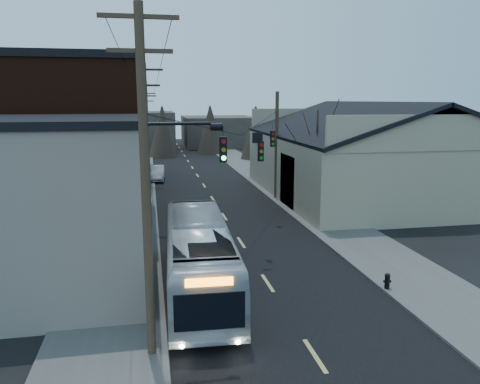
{
  "coord_description": "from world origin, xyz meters",
  "views": [
    {
      "loc": [
        -4.84,
        -10.65,
        7.88
      ],
      "look_at": [
        -0.16,
        13.53,
        3.0
      ],
      "focal_mm": 35.0,
      "sensor_mm": 36.0,
      "label": 1
    }
  ],
  "objects": [
    {
      "name": "utility_lines",
      "position": [
        -3.11,
        24.14,
        4.95
      ],
      "size": [
        11.24,
        45.28,
        10.5
      ],
      "color": "#382B1E",
      "rests_on": "ground"
    },
    {
      "name": "sidewalk_right",
      "position": [
        6.5,
        30.0,
        0.06
      ],
      "size": [
        4.0,
        110.0,
        0.12
      ],
      "primitive_type": "cube",
      "color": "#474744",
      "rests_on": "ground"
    },
    {
      "name": "building_clapboard",
      "position": [
        -9.0,
        9.0,
        3.5
      ],
      "size": [
        8.0,
        8.0,
        7.0
      ],
      "primitive_type": "cube",
      "color": "slate",
      "rests_on": "ground"
    },
    {
      "name": "bare_tree",
      "position": [
        6.5,
        20.0,
        3.6
      ],
      "size": [
        0.4,
        0.4,
        7.2
      ],
      "primitive_type": "cone",
      "color": "black",
      "rests_on": "ground"
    },
    {
      "name": "fire_hydrant",
      "position": [
        4.7,
        6.25,
        0.48
      ],
      "size": [
        0.32,
        0.23,
        0.67
      ],
      "rotation": [
        0.0,
        0.0,
        -0.17
      ],
      "color": "black",
      "rests_on": "sidewalk_right"
    },
    {
      "name": "sidewalk_left",
      "position": [
        -6.5,
        30.0,
        0.06
      ],
      "size": [
        4.0,
        110.0,
        0.12
      ],
      "primitive_type": "cube",
      "color": "#474744",
      "rests_on": "ground"
    },
    {
      "name": "parked_car",
      "position": [
        -4.3,
        35.81,
        0.73
      ],
      "size": [
        1.81,
        4.52,
        1.46
      ],
      "primitive_type": "imported",
      "rotation": [
        0.0,
        0.0,
        -0.06
      ],
      "color": "#A3A4AB",
      "rests_on": "ground"
    },
    {
      "name": "building_brick",
      "position": [
        -10.0,
        20.0,
        5.0
      ],
      "size": [
        10.0,
        12.0,
        10.0
      ],
      "primitive_type": "cube",
      "color": "black",
      "rests_on": "ground"
    },
    {
      "name": "building_far_right",
      "position": [
        7.0,
        70.0,
        2.5
      ],
      "size": [
        12.0,
        14.0,
        5.0
      ],
      "primitive_type": "cube",
      "color": "#36302B",
      "rests_on": "ground"
    },
    {
      "name": "road_surface",
      "position": [
        0.0,
        30.0,
        0.01
      ],
      "size": [
        9.0,
        110.0,
        0.02
      ],
      "primitive_type": "cube",
      "color": "black",
      "rests_on": "ground"
    },
    {
      "name": "building_left_far",
      "position": [
        -9.5,
        36.0,
        3.5
      ],
      "size": [
        9.0,
        14.0,
        7.0
      ],
      "primitive_type": "cube",
      "color": "#36302B",
      "rests_on": "ground"
    },
    {
      "name": "warehouse",
      "position": [
        13.0,
        25.0,
        2.7
      ],
      "size": [
        16.16,
        20.6,
        7.73
      ],
      "color": "gray",
      "rests_on": "ground"
    },
    {
      "name": "building_far_left",
      "position": [
        -6.0,
        65.0,
        3.0
      ],
      "size": [
        10.0,
        12.0,
        6.0
      ],
      "primitive_type": "cube",
      "color": "#36302B",
      "rests_on": "ground"
    },
    {
      "name": "bus",
      "position": [
        -3.0,
        7.82,
        1.5
      ],
      "size": [
        2.99,
        10.88,
        3.0
      ],
      "primitive_type": "imported",
      "rotation": [
        0.0,
        0.0,
        3.1
      ],
      "color": "silver",
      "rests_on": "ground"
    }
  ]
}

